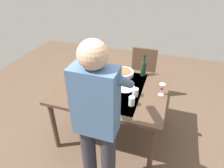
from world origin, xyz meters
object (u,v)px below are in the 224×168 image
side_bowl_salad (96,69)px  dinner_plate_near (126,88)px  wine_bottle (143,68)px  water_cup_near_right (132,101)px  wine_glass_left (162,87)px  person_server (97,121)px  water_cup_far_left (135,92)px  chair_near (142,73)px  water_cup_near_left (90,94)px  serving_bowl_pasta (123,73)px  dining_table (112,92)px

side_bowl_salad → dinner_plate_near: (-0.51, 0.28, -0.03)m
wine_bottle → water_cup_near_right: (-0.00, 0.69, -0.06)m
wine_glass_left → dinner_plate_near: size_ratio=0.66×
person_server → water_cup_near_right: person_server is taller
water_cup_far_left → side_bowl_salad: bearing=-31.6°
wine_bottle → wine_glass_left: 0.49m
chair_near → side_bowl_salad: (0.57, 0.60, 0.27)m
wine_bottle → water_cup_near_left: size_ratio=3.36×
person_server → serving_bowl_pasta: bearing=-85.5°
water_cup_near_right → side_bowl_salad: water_cup_near_right is taller
chair_near → wine_bottle: 0.62m
chair_near → side_bowl_salad: 0.87m
side_bowl_salad → water_cup_far_left: bearing=148.4°
dining_table → serving_bowl_pasta: size_ratio=4.50×
dining_table → chair_near: bearing=-103.7°
serving_bowl_pasta → side_bowl_salad: 0.38m
serving_bowl_pasta → side_bowl_salad: same height
water_cup_near_left → water_cup_far_left: water_cup_far_left is taller
water_cup_near_left → dinner_plate_near: size_ratio=0.38×
person_server → wine_bottle: size_ratio=5.71×
wine_bottle → water_cup_near_right: size_ratio=2.78×
wine_bottle → water_cup_near_right: 0.69m
chair_near → person_server: (0.09, 1.72, 0.43)m
person_server → dinner_plate_near: 0.86m
side_bowl_salad → wine_glass_left: bearing=162.9°
person_server → serving_bowl_pasta: person_server is taller
dining_table → water_cup_far_left: water_cup_far_left is taller
wine_glass_left → side_bowl_salad: bearing=-17.1°
water_cup_near_left → wine_glass_left: bearing=-159.2°
water_cup_near_left → water_cup_near_right: (-0.49, -0.00, 0.01)m
wine_bottle → serving_bowl_pasta: bearing=16.4°
dining_table → wine_bottle: 0.55m
dining_table → wine_bottle: size_ratio=4.56×
dinner_plate_near → water_cup_near_left: bearing=41.3°
dining_table → water_cup_near_left: size_ratio=15.32×
water_cup_far_left → chair_near: bearing=-85.1°
water_cup_near_left → water_cup_far_left: bearing=-159.7°
wine_bottle → serving_bowl_pasta: 0.29m
water_cup_near_left → wine_bottle: bearing=-125.4°
chair_near → wine_bottle: size_ratio=3.07×
person_server → dinner_plate_near: size_ratio=7.34×
wine_glass_left → water_cup_near_right: size_ratio=1.42×
water_cup_near_left → water_cup_near_right: 0.49m
dining_table → person_server: size_ratio=0.80×
chair_near → person_server: bearing=86.9°
dinner_plate_near → chair_near: bearing=-93.8°
serving_bowl_pasta → side_bowl_salad: size_ratio=1.67×
dining_table → serving_bowl_pasta: 0.36m
chair_near → serving_bowl_pasta: chair_near is taller
side_bowl_salad → serving_bowl_pasta: bearing=-175.9°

